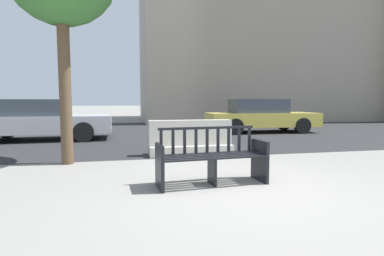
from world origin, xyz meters
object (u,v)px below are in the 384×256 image
at_px(street_bench, 212,159).
at_px(jersey_barrier_centre, 190,141).
at_px(car_taxi_near, 260,116).
at_px(car_sedan_mid, 41,120).

xyz_separation_m(street_bench, jersey_barrier_centre, (0.21, 2.63, -0.06)).
bearing_deg(car_taxi_near, street_bench, -119.86).
height_order(car_taxi_near, car_sedan_mid, car_taxi_near).
distance_m(street_bench, car_sedan_mid, 7.60).
xyz_separation_m(street_bench, car_sedan_mid, (-4.10, 6.39, 0.27)).
distance_m(jersey_barrier_centre, car_taxi_near, 6.09).
relative_size(car_taxi_near, car_sedan_mid, 1.03).
distance_m(street_bench, car_taxi_near, 8.36).
height_order(jersey_barrier_centre, car_sedan_mid, car_sedan_mid).
bearing_deg(street_bench, car_sedan_mid, 122.70).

